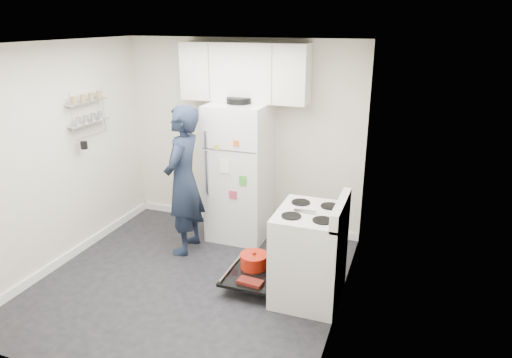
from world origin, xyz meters
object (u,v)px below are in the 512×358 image
at_px(open_oven_door, 254,267).
at_px(refrigerator, 240,172).
at_px(person, 184,181).
at_px(electric_range, 308,255).

height_order(open_oven_door, refrigerator, refrigerator).
bearing_deg(person, electric_range, 68.85).
relative_size(electric_range, person, 0.61).
xyz_separation_m(open_oven_door, refrigerator, (-0.57, 1.06, 0.69)).
bearing_deg(person, refrigerator, 137.48).
relative_size(open_oven_door, person, 0.40).
xyz_separation_m(electric_range, refrigerator, (-1.17, 1.10, 0.41)).
distance_m(open_oven_door, person, 1.34).
distance_m(electric_range, refrigerator, 1.66).
xyz_separation_m(open_oven_door, person, (-1.05, 0.45, 0.71)).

